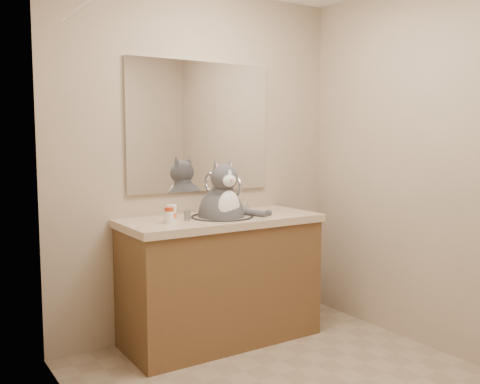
% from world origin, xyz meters
% --- Properties ---
extents(room, '(2.22, 2.52, 2.42)m').
position_xyz_m(room, '(0.00, 0.00, 1.20)').
color(room, gray).
rests_on(room, ground).
extents(vanity, '(1.34, 0.59, 1.12)m').
position_xyz_m(vanity, '(0.00, 0.96, 0.44)').
color(vanity, brown).
rests_on(vanity, ground).
extents(mirror, '(1.10, 0.02, 0.90)m').
position_xyz_m(mirror, '(0.00, 1.24, 1.45)').
color(mirror, white).
rests_on(mirror, room).
extents(shower_curtain, '(0.02, 1.30, 1.93)m').
position_xyz_m(shower_curtain, '(-1.05, 0.10, 1.03)').
color(shower_curtain, beige).
rests_on(shower_curtain, ground).
extents(cat, '(0.43, 0.36, 0.60)m').
position_xyz_m(cat, '(0.00, 0.95, 0.88)').
color(cat, '#47474C').
rests_on(cat, vanity).
extents(pill_bottle_redcap, '(0.07, 0.07, 0.10)m').
position_xyz_m(pill_bottle_redcap, '(-0.41, 0.90, 0.90)').
color(pill_bottle_redcap, white).
rests_on(pill_bottle_redcap, vanity).
extents(pill_bottle_orange, '(0.07, 0.07, 0.11)m').
position_xyz_m(pill_bottle_orange, '(-0.37, 0.93, 0.90)').
color(pill_bottle_orange, white).
rests_on(pill_bottle_orange, vanity).
extents(grey_canister, '(0.05, 0.05, 0.06)m').
position_xyz_m(grey_canister, '(-0.26, 0.94, 0.88)').
color(grey_canister, gray).
rests_on(grey_canister, vanity).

